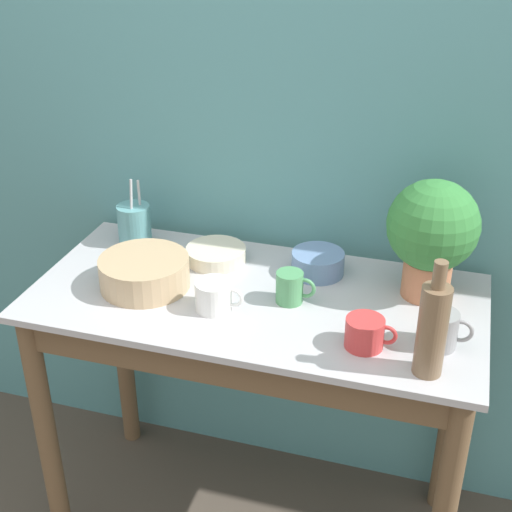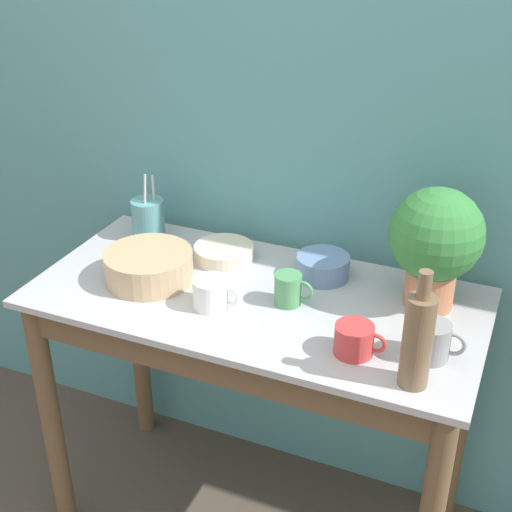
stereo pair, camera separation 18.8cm
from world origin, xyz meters
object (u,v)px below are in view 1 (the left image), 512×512
Objects in this scene: mug_green at (291,287)px; bowl_small_blue at (318,263)px; mug_white at (214,296)px; potted_plant at (432,231)px; bowl_small_cream at (216,254)px; mug_grey at (440,329)px; bottle_tall at (432,328)px; mug_red at (365,333)px; utensil_cup at (134,225)px; bowl_wash_large at (144,272)px.

mug_green is 0.72× the size of bowl_small_blue.
mug_white is 0.86× the size of bowl_small_blue.
potted_plant is 0.63m from bowl_small_cream.
mug_grey is 0.71m from bowl_small_cream.
bottle_tall reaches higher than mug_white.
bottle_tall is at bearing -21.48° from mug_red.
potted_plant is 1.52× the size of utensil_cup.
bowl_wash_large is 1.97× the size of mug_red.
mug_green is at bearing -102.05° from bowl_small_blue.
mug_grey is 0.98m from utensil_cup.
mug_red is 0.58× the size of utensil_cup.
mug_white is at bearing -38.41° from utensil_cup.
bowl_small_cream is at bearing -6.82° from utensil_cup.
mug_grey reaches higher than mug_white.
mug_white is at bearing 179.98° from mug_grey.
mug_red reaches higher than bowl_small_cream.
bottle_tall is at bearing -29.78° from bowl_small_cream.
mug_grey is at bearing 17.50° from mug_red.
mug_red is (-0.12, -0.29, -0.15)m from potted_plant.
bottle_tall reaches higher than mug_red.
potted_plant is 3.07× the size of mug_green.
bowl_wash_large reaches higher than bowl_small_blue.
mug_red is (-0.15, 0.06, -0.08)m from bottle_tall.
bowl_small_blue is 0.58m from utensil_cup.
bowl_small_cream is (-0.61, 0.02, -0.17)m from potted_plant.
bowl_small_blue is at bearing 25.15° from bowl_wash_large.
bowl_wash_large is 0.23m from mug_white.
bowl_small_cream is at bearing 149.07° from mug_green.
mug_grey is 0.41m from mug_green.
bowl_small_blue is (0.30, 0.01, 0.01)m from bowl_small_cream.
utensil_cup reaches higher than bowl_small_cream.
bowl_wash_large is 0.81m from bottle_tall.
mug_green is 0.18m from bowl_small_blue.
mug_red is 0.84m from utensil_cup.
potted_plant is at bearing -1.97° from bowl_small_cream.
mug_grey is at bearing 80.99° from bottle_tall.
mug_red is 0.84× the size of bowl_small_blue.
potted_plant is 1.33× the size of bowl_wash_large.
bottle_tall is 2.30× the size of mug_grey.
mug_grey is at bearing -0.02° from mug_white.
bowl_wash_large is 1.14× the size of utensil_cup.
bowl_wash_large reaches higher than mug_white.
mug_grey is at bearing -21.01° from bowl_small_cream.
bowl_small_cream is 0.28m from utensil_cup.
mug_grey is at bearing -13.39° from mug_green.
potted_plant reaches higher than bowl_small_blue.
mug_green reaches higher than mug_white.
utensil_cup is at bearing 162.97° from mug_grey.
bottle_tall is at bearing -28.95° from mug_green.
bottle_tall reaches higher than mug_green.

